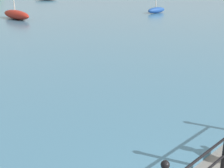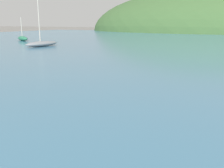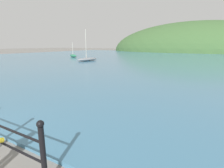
# 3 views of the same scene
# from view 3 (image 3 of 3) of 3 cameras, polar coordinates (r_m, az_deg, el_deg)

# --- Properties ---
(water) EXTENTS (80.00, 60.00, 0.10)m
(water) POSITION_cam_3_polar(r_m,az_deg,el_deg) (32.64, 20.40, 7.91)
(water) COLOR teal
(water) RESTS_ON ground
(far_hillside) EXTENTS (58.26, 32.05, 19.73)m
(far_hillside) POSITION_cam_3_polar(r_m,az_deg,el_deg) (65.98, 25.40, 9.49)
(far_hillside) COLOR #3D6033
(far_hillside) RESTS_ON ground
(boat_white_sailboat) EXTENTS (1.57, 3.62, 4.31)m
(boat_white_sailboat) POSITION_cam_3_polar(r_m,az_deg,el_deg) (25.12, -8.09, 8.05)
(boat_white_sailboat) COLOR gray
(boat_white_sailboat) RESTS_ON water
(boat_red_dinghy) EXTENTS (2.68, 1.85, 2.66)m
(boat_red_dinghy) POSITION_cam_3_polar(r_m,az_deg,el_deg) (33.03, -12.55, 9.01)
(boat_red_dinghy) COLOR #287551
(boat_red_dinghy) RESTS_ON water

